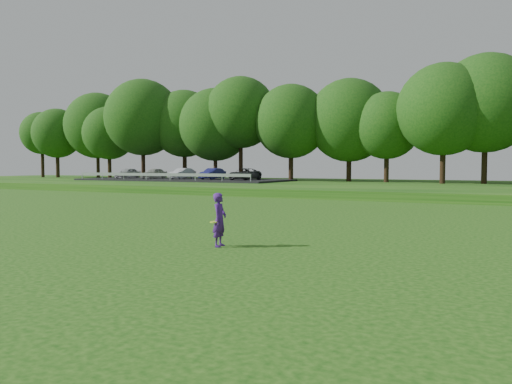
% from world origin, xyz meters
% --- Properties ---
extents(ground, '(140.00, 140.00, 0.00)m').
position_xyz_m(ground, '(0.00, 0.00, 0.00)').
color(ground, '#12460D').
rests_on(ground, ground).
extents(berm, '(130.00, 30.00, 0.60)m').
position_xyz_m(berm, '(0.00, 34.00, 0.30)').
color(berm, '#12460D').
rests_on(berm, ground).
extents(walking_path, '(130.00, 1.60, 0.04)m').
position_xyz_m(walking_path, '(0.00, 20.00, 0.02)').
color(walking_path, gray).
rests_on(walking_path, ground).
extents(treeline, '(104.00, 7.00, 15.00)m').
position_xyz_m(treeline, '(0.00, 38.00, 8.10)').
color(treeline, '#13440F').
rests_on(treeline, berm).
extents(parking_lot, '(24.00, 9.00, 1.38)m').
position_xyz_m(parking_lot, '(-23.57, 32.80, 1.02)').
color(parking_lot, black).
rests_on(parking_lot, berm).
extents(woman, '(0.45, 0.60, 1.49)m').
position_xyz_m(woman, '(2.10, -0.52, 0.74)').
color(woman, '#481C7E').
rests_on(woman, ground).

